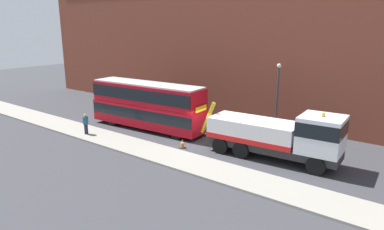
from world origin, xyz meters
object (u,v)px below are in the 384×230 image
Objects in this scene: double_decker_bus at (147,104)px; pedestrian_onlooker at (86,124)px; street_lamp at (277,92)px; recovery_tow_truck at (279,135)px; traffic_cone_near_bus at (182,144)px.

pedestrian_onlooker is (-2.63, -4.54, -1.25)m from double_decker_bus.
pedestrian_onlooker is 0.29× the size of street_lamp.
pedestrian_onlooker is 16.04m from street_lamp.
recovery_tow_truck reaches higher than traffic_cone_near_bus.
pedestrian_onlooker is at bearing -163.08° from traffic_cone_near_bus.
traffic_cone_near_bus is (5.54, -2.06, -1.89)m from double_decker_bus.
street_lamp is (3.81, 7.90, 3.13)m from traffic_cone_near_bus.
double_decker_bus is at bearing -147.99° from street_lamp.
street_lamp is (9.35, 5.84, 1.24)m from double_decker_bus.
double_decker_bus is at bearing 33.04° from pedestrian_onlooker.
recovery_tow_truck is 0.92× the size of double_decker_bus.
street_lamp is at bearing 14.01° from pedestrian_onlooker.
street_lamp reaches higher than double_decker_bus.
double_decker_bus is 15.49× the size of traffic_cone_near_bus.
recovery_tow_truck is at bearing -64.58° from street_lamp.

